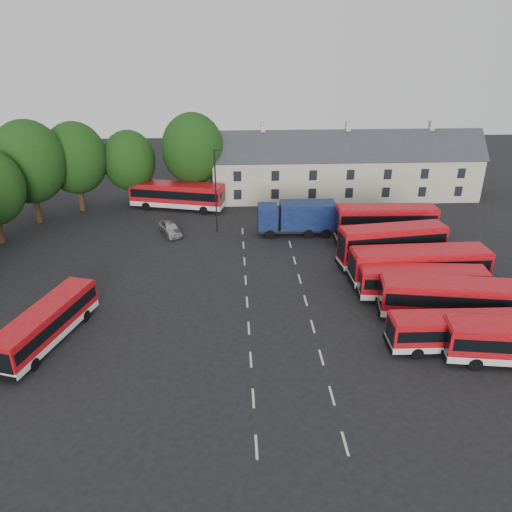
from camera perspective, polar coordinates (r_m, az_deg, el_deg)
The scene contains 15 objects.
ground at distance 40.75m, azimuth -0.93°, elevation -6.70°, with size 140.00×140.00×0.00m, color black.
lane_markings at distance 42.60m, azimuth 2.35°, elevation -5.19°, with size 5.15×33.80×0.01m.
treeline at distance 59.36m, azimuth -22.36°, elevation 8.77°, with size 29.92×32.59×12.01m.
terrace_houses at distance 68.66m, azimuth 10.10°, elevation 9.81°, with size 35.70×7.13×10.06m.
bus_row_b at distance 38.63m, azimuth 22.16°, elevation -7.80°, with size 9.90×2.42×2.79m.
bus_row_c at distance 42.24m, azimuth 21.75°, elevation -4.39°, with size 11.72×4.37×3.24m.
bus_row_d at distance 44.21m, azimuth 18.51°, elevation -2.75°, with size 10.70×3.40×2.97m.
bus_row_e at distance 46.66m, azimuth 18.15°, elevation -0.82°, with size 12.26×3.16×3.44m.
bus_dd_south at distance 49.29m, azimuth 15.25°, elevation 1.35°, with size 10.36×3.65×4.16m.
bus_dd_north at distance 54.29m, azimuth 14.60°, elevation 3.68°, with size 10.40×2.70×4.24m.
bus_west at distance 39.70m, azimuth -22.83°, elevation -6.96°, with size 5.13×10.24×2.83m.
bus_north at distance 63.95m, azimuth -8.99°, elevation 7.03°, with size 12.11×5.49×3.34m.
box_truck at distance 55.42m, azimuth 4.77°, elevation 4.50°, with size 8.52×2.79×3.71m.
silver_car at distance 56.49m, azimuth -9.78°, elevation 3.15°, with size 1.73×4.29×1.46m, color #B4B5BC.
lamppost at distance 55.24m, azimuth -4.62°, elevation 7.66°, with size 0.66×0.36×9.41m.
Camera 1 is at (-1.03, -34.66, 21.41)m, focal length 35.00 mm.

